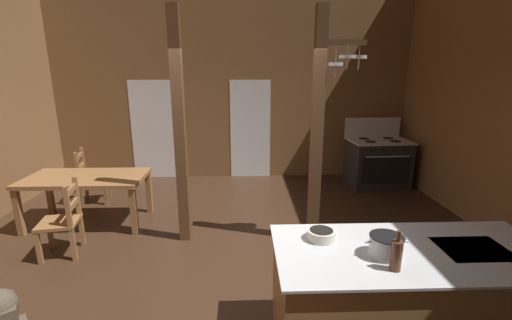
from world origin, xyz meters
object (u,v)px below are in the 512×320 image
object	(u,v)px
ladderback_chair_near_window	(63,220)
bottle_tall_on_counter	(396,255)
kitchen_island	(407,300)
stove_range	(377,162)
mixing_bowl_on_counter	(321,235)
dining_table	(86,182)
ladderback_chair_by_post	(91,177)
stockpot_on_counter	(386,246)

from	to	relation	value
ladderback_chair_near_window	bottle_tall_on_counter	size ratio (longest dim) A/B	3.23
kitchen_island	stove_range	world-z (taller)	stove_range
ladderback_chair_near_window	mixing_bowl_on_counter	size ratio (longest dim) A/B	4.09
mixing_bowl_on_counter	kitchen_island	bearing A→B (deg)	-15.72
stove_range	dining_table	world-z (taller)	stove_range
ladderback_chair_near_window	bottle_tall_on_counter	distance (m)	3.84
ladderback_chair_by_post	stockpot_on_counter	world-z (taller)	stockpot_on_counter
kitchen_island	dining_table	xyz separation A→B (m)	(-3.64, 2.54, 0.20)
kitchen_island	bottle_tall_on_counter	world-z (taller)	bottle_tall_on_counter
bottle_tall_on_counter	ladderback_chair_near_window	bearing A→B (deg)	149.89
kitchen_island	ladderback_chair_by_post	world-z (taller)	ladderback_chair_by_post
dining_table	ladderback_chair_by_post	world-z (taller)	ladderback_chair_by_post
kitchen_island	mixing_bowl_on_counter	size ratio (longest dim) A/B	9.30
dining_table	stockpot_on_counter	bearing A→B (deg)	-37.87
dining_table	stockpot_on_counter	size ratio (longest dim) A/B	5.30
dining_table	ladderback_chair_near_window	xyz separation A→B (m)	(0.09, -0.91, -0.20)
stockpot_on_counter	stove_range	bearing A→B (deg)	69.26
stove_range	stockpot_on_counter	distance (m)	4.51
stockpot_on_counter	bottle_tall_on_counter	xyz separation A→B (m)	(-0.01, -0.18, 0.03)
kitchen_island	mixing_bowl_on_counter	world-z (taller)	mixing_bowl_on_counter
stove_range	dining_table	size ratio (longest dim) A/B	0.77
ladderback_chair_by_post	bottle_tall_on_counter	xyz separation A→B (m)	(3.70, -3.68, 0.57)
kitchen_island	dining_table	bearing A→B (deg)	145.08
kitchen_island	bottle_tall_on_counter	size ratio (longest dim) A/B	7.34
kitchen_island	stockpot_on_counter	bearing A→B (deg)	-161.71
stove_range	dining_table	bearing A→B (deg)	-162.53
ladderback_chair_near_window	bottle_tall_on_counter	xyz separation A→B (m)	(3.29, -1.90, 0.57)
mixing_bowl_on_counter	bottle_tall_on_counter	xyz separation A→B (m)	(0.42, -0.46, 0.08)
dining_table	ladderback_chair_near_window	bearing A→B (deg)	-84.21
stockpot_on_counter	bottle_tall_on_counter	bearing A→B (deg)	-91.82
ladderback_chair_near_window	mixing_bowl_on_counter	distance (m)	3.25
bottle_tall_on_counter	stockpot_on_counter	bearing A→B (deg)	88.18
dining_table	ladderback_chair_near_window	world-z (taller)	ladderback_chair_near_window
ladderback_chair_near_window	mixing_bowl_on_counter	xyz separation A→B (m)	(2.87, -1.44, 0.50)
stove_range	ladderback_chair_by_post	xyz separation A→B (m)	(-5.30, -0.70, -0.03)
stockpot_on_counter	mixing_bowl_on_counter	distance (m)	0.51
ladderback_chair_by_post	bottle_tall_on_counter	size ratio (longest dim) A/B	3.23
stove_range	ladderback_chair_by_post	size ratio (longest dim) A/B	1.39
ladderback_chair_near_window	ladderback_chair_by_post	xyz separation A→B (m)	(-0.42, 1.77, 0.00)
ladderback_chair_by_post	stove_range	bearing A→B (deg)	7.52
kitchen_island	stockpot_on_counter	xyz separation A→B (m)	(-0.26, -0.09, 0.54)
ladderback_chair_by_post	stockpot_on_counter	xyz separation A→B (m)	(3.71, -3.50, 0.54)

